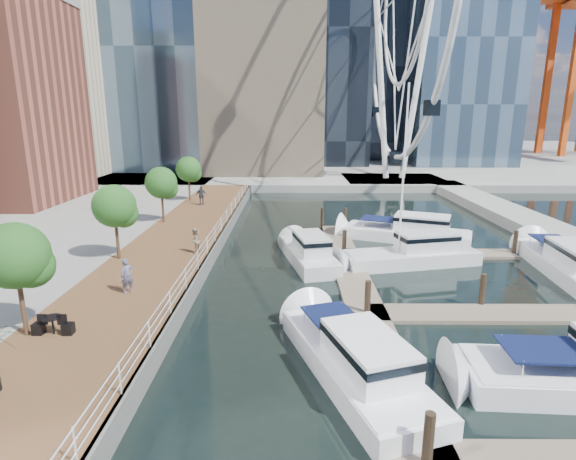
{
  "coord_description": "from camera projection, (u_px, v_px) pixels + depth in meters",
  "views": [
    {
      "loc": [
        -0.74,
        -12.45,
        9.47
      ],
      "look_at": [
        -0.93,
        13.32,
        3.0
      ],
      "focal_mm": 28.0,
      "sensor_mm": 36.0,
      "label": 1
    }
  ],
  "objects": [
    {
      "name": "moored_yachts",
      "position": [
        426.0,
        280.0,
        26.97
      ],
      "size": [
        20.24,
        36.62,
        11.5
      ],
      "color": "silver",
      "rests_on": "ground"
    },
    {
      "name": "pedestrian_near",
      "position": [
        127.0,
        276.0,
        22.12
      ],
      "size": [
        0.77,
        0.73,
        1.78
      ],
      "primitive_type": "imported",
      "rotation": [
        0.0,
        0.0,
        0.67
      ],
      "color": "#52546E",
      "rests_on": "boardwalk"
    },
    {
      "name": "land_far",
      "position": [
        294.0,
        154.0,
        113.18
      ],
      "size": [
        200.0,
        114.0,
        1.0
      ],
      "primitive_type": "cube",
      "color": "gray",
      "rests_on": "ground"
    },
    {
      "name": "railing",
      "position": [
        207.0,
        246.0,
        28.59
      ],
      "size": [
        0.1,
        60.0,
        1.05
      ],
      "primitive_type": null,
      "color": "white",
      "rests_on": "boardwalk"
    },
    {
      "name": "ground",
      "position": [
        314.0,
        422.0,
        14.37
      ],
      "size": [
        520.0,
        520.0,
        0.0
      ],
      "primitive_type": "plane",
      "color": "black",
      "rests_on": "ground"
    },
    {
      "name": "floating_docks",
      "position": [
        454.0,
        291.0,
        23.88
      ],
      "size": [
        16.0,
        34.0,
        2.6
      ],
      "color": "#6D6051",
      "rests_on": "ground"
    },
    {
      "name": "street_trees",
      "position": [
        114.0,
        206.0,
        26.99
      ],
      "size": [
        2.6,
        42.6,
        4.6
      ],
      "color": "#3F2B1C",
      "rests_on": "ground"
    },
    {
      "name": "boardwalk",
      "position": [
        163.0,
        261.0,
        28.86
      ],
      "size": [
        6.0,
        60.0,
        1.0
      ],
      "primitive_type": "cube",
      "color": "brown",
      "rests_on": "ground"
    },
    {
      "name": "pedestrian_mid",
      "position": [
        195.0,
        241.0,
        28.67
      ],
      "size": [
        0.79,
        0.92,
        1.64
      ],
      "primitive_type": "imported",
      "rotation": [
        0.0,
        0.0,
        -1.81
      ],
      "color": "gray",
      "rests_on": "boardwalk"
    },
    {
      "name": "pier",
      "position": [
        394.0,
        182.0,
        64.59
      ],
      "size": [
        14.0,
        12.0,
        1.0
      ],
      "primitive_type": "cube",
      "color": "gray",
      "rests_on": "ground"
    },
    {
      "name": "pedestrian_far",
      "position": [
        202.0,
        195.0,
        44.57
      ],
      "size": [
        1.15,
        0.51,
        1.94
      ],
      "primitive_type": "imported",
      "rotation": [
        0.0,
        0.0,
        3.11
      ],
      "color": "#31343E",
      "rests_on": "boardwalk"
    },
    {
      "name": "seawall",
      "position": [
        209.0,
        261.0,
        28.84
      ],
      "size": [
        0.25,
        60.0,
        1.0
      ],
      "primitive_type": "cube",
      "color": "#595954",
      "rests_on": "ground"
    },
    {
      "name": "breakwater",
      "position": [
        568.0,
        241.0,
        33.51
      ],
      "size": [
        4.0,
        60.0,
        1.0
      ],
      "primitive_type": "cube",
      "color": "gray",
      "rests_on": "ground"
    }
  ]
}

